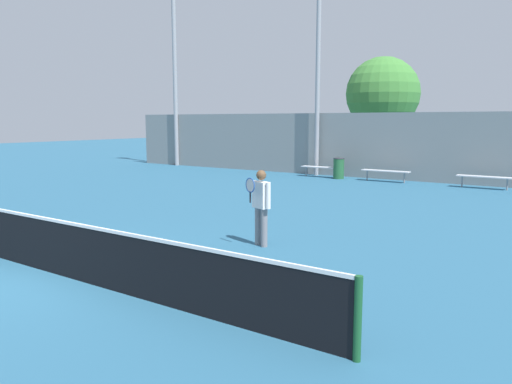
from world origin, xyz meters
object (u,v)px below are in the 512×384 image
Objects in this scene: bench_by_gate at (484,177)px; tree_green_broad at (383,94)px; tennis_player at (261,203)px; trash_bin at (339,168)px; tennis_net at (51,245)px; bench_courtside_near at (385,171)px; light_pole_far_right at (318,48)px; bench_adjacent_court at (320,168)px; light_pole_center_back at (175,57)px.

tree_green_broad is (-6.95, 7.28, 3.69)m from bench_by_gate.
trash_bin is at bearing 127.32° from tennis_player.
tree_green_broad is (-2.89, 23.24, 3.65)m from tennis_net.
tennis_net is 5.47× the size of bench_courtside_near.
tennis_net is 7.08× the size of tennis_player.
bench_by_gate is 0.33× the size of tree_green_broad.
tennis_net is 15.99m from trash_bin.
light_pole_far_right is at bearing 155.32° from trash_bin.
bench_by_gate is at bearing 1.03° from trash_bin.
trash_bin is at bearing -83.65° from tree_green_broad.
tennis_net is 4.13m from tennis_player.
trash_bin is at bearing -178.97° from bench_by_gate.
tree_green_broad reaches higher than trash_bin.
tree_green_broad is at bearing 88.66° from bench_adjacent_court.
tennis_player reaches higher than trash_bin.
tree_green_broad is at bearing 97.09° from tennis_net.
light_pole_center_back reaches higher than bench_by_gate.
bench_adjacent_court is at bearing 180.00° from bench_by_gate.
tennis_player is 14.93m from light_pole_far_right.
trash_bin is at bearing -177.07° from bench_courtside_near.
bench_courtside_near is 6.68m from light_pole_far_right.
bench_courtside_near is 8.69m from tree_green_broad.
light_pole_center_back is 1.71× the size of tree_green_broad.
bench_courtside_near is (-1.82, 12.33, -0.47)m from tennis_player.
light_pole_far_right reaches higher than tree_green_broad.
tennis_net is at bearing -82.91° from tree_green_broad.
bench_adjacent_court is 1.99× the size of trash_bin.
bench_courtside_near is at bearing -67.70° from tree_green_broad.
trash_bin is (1.51, -0.69, -5.52)m from light_pole_far_right.
bench_by_gate is 10.72m from tree_green_broad.
light_pole_center_back is at bearing 175.65° from bench_adjacent_court.
bench_courtside_near is 2.20× the size of trash_bin.
light_pole_center_back is at bearing 178.97° from light_pole_far_right.
tennis_player is 0.26× the size of tree_green_broad.
tree_green_broad is (-4.81, 19.61, 3.23)m from tennis_player.
trash_bin is (-3.99, 12.22, -0.44)m from tennis_player.
light_pole_center_back reaches higher than tennis_player.
bench_by_gate is at bearing -2.53° from light_pole_center_back.
bench_by_gate is at bearing 0.00° from bench_courtside_near.
tree_green_broad is at bearing 112.30° from bench_courtside_near.
bench_by_gate is 2.15× the size of trash_bin.
light_pole_far_right is 0.92× the size of light_pole_center_back.
light_pole_center_back is 11.31× the size of trash_bin.
tree_green_broad is at bearing 123.03° from tennis_player.
tennis_player reaches higher than bench_by_gate.
bench_courtside_near is 3.15m from bench_adjacent_court.
tennis_player is 12.48m from bench_courtside_near.
bench_adjacent_court is 1.00m from trash_bin.
trash_bin reaches higher than bench_courtside_near.
trash_bin is at bearing -6.36° from bench_adjacent_court.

